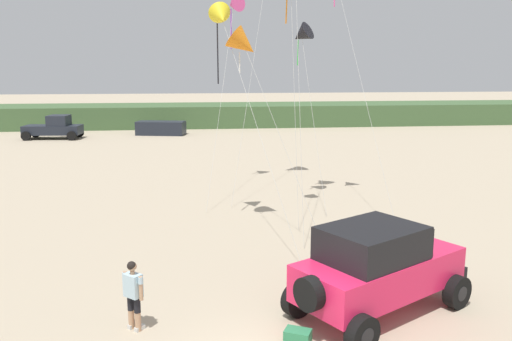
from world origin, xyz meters
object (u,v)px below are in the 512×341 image
(person_watching, at_px, (133,292))
(kite_white_parafoil, at_px, (234,5))
(distant_pickup, at_px, (54,128))
(kite_pink_ribbon, at_px, (221,17))
(kite_purple_stunt, at_px, (302,35))
(jeep, at_px, (378,267))
(kite_black_sled, at_px, (244,44))
(cooler_box, at_px, (298,338))
(distant_sedan, at_px, (161,128))

(person_watching, height_order, kite_white_parafoil, kite_white_parafoil)
(distant_pickup, distance_m, kite_pink_ribbon, 29.39)
(distant_pickup, relative_size, kite_purple_stunt, 0.61)
(jeep, xyz_separation_m, kite_purple_stunt, (0.26, 11.15, 6.09))
(kite_white_parafoil, bearing_deg, kite_black_sled, -91.66)
(jeep, height_order, kite_purple_stunt, kite_purple_stunt)
(distant_pickup, bearing_deg, kite_purple_stunt, -53.90)
(person_watching, relative_size, kite_purple_stunt, 0.21)
(jeep, distance_m, distant_pickup, 37.26)
(kite_purple_stunt, bearing_deg, kite_black_sled, -126.76)
(distant_pickup, relative_size, kite_pink_ribbon, 0.57)
(person_watching, distance_m, cooler_box, 3.85)
(person_watching, xyz_separation_m, kite_black_sled, (3.25, 7.53, 5.80))
(distant_pickup, distance_m, kite_purple_stunt, 28.50)
(distant_pickup, height_order, kite_purple_stunt, kite_purple_stunt)
(jeep, bearing_deg, cooler_box, -149.05)
(distant_pickup, height_order, distant_sedan, distant_pickup)
(jeep, relative_size, distant_sedan, 1.19)
(cooler_box, bearing_deg, person_watching, -171.09)
(kite_white_parafoil, distance_m, kite_pink_ribbon, 6.93)
(jeep, xyz_separation_m, kite_black_sled, (-2.58, 7.34, 5.54))
(kite_black_sled, bearing_deg, kite_pink_ribbon, 137.83)
(jeep, distance_m, kite_black_sled, 9.55)
(jeep, xyz_separation_m, person_watching, (-5.83, -0.19, -0.26))
(person_watching, bearing_deg, jeep, 1.83)
(person_watching, distance_m, kite_purple_stunt, 14.35)
(jeep, bearing_deg, distant_pickup, 115.61)
(cooler_box, bearing_deg, distant_sedan, 124.77)
(jeep, relative_size, kite_white_parafoil, 0.53)
(kite_pink_ribbon, bearing_deg, person_watching, -106.98)
(jeep, bearing_deg, kite_white_parafoil, 99.09)
(person_watching, bearing_deg, kite_white_parafoil, 76.96)
(jeep, xyz_separation_m, distant_pickup, (-16.10, 33.60, -0.26))
(jeep, height_order, kite_pink_ribbon, kite_pink_ribbon)
(kite_white_parafoil, xyz_separation_m, kite_black_sled, (-0.22, -7.44, -2.16))
(cooler_box, xyz_separation_m, kite_white_parafoil, (-0.13, 16.12, 8.71))
(person_watching, relative_size, kite_black_sled, 0.22)
(distant_pickup, bearing_deg, person_watching, -73.08)
(cooler_box, xyz_separation_m, distant_pickup, (-13.87, 34.94, 0.75))
(cooler_box, height_order, kite_pink_ribbon, kite_pink_ribbon)
(jeep, xyz_separation_m, kite_white_parafoil, (-2.36, 14.78, 7.70))
(kite_white_parafoil, bearing_deg, distant_pickup, 126.13)
(kite_white_parafoil, bearing_deg, person_watching, -103.04)
(person_watching, xyz_separation_m, distant_pickup, (-10.28, 33.79, 0.00))
(kite_purple_stunt, xyz_separation_m, kite_pink_ribbon, (-3.59, -3.13, 0.42))
(kite_white_parafoil, height_order, kite_purple_stunt, kite_white_parafoil)
(distant_sedan, height_order, kite_purple_stunt, kite_purple_stunt)
(person_watching, distance_m, kite_white_parafoil, 17.31)
(kite_black_sled, bearing_deg, distant_pickup, 117.25)
(cooler_box, bearing_deg, kite_pink_ribbon, 123.34)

